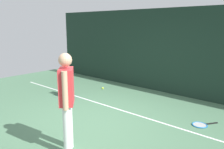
{
  "coord_description": "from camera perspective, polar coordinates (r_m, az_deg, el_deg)",
  "views": [
    {
      "loc": [
        3.52,
        -3.56,
        2.14
      ],
      "look_at": [
        0.0,
        0.4,
        1.0
      ],
      "focal_mm": 37.27,
      "sensor_mm": 36.0,
      "label": 1
    }
  ],
  "objects": [
    {
      "name": "ground_plane",
      "position": [
        5.45,
        -2.85,
        -11.01
      ],
      "size": [
        12.0,
        12.0,
        0.0
      ],
      "primitive_type": "plane",
      "color": "#4C7556"
    },
    {
      "name": "back_fence",
      "position": [
        7.49,
        13.4,
        5.53
      ],
      "size": [
        10.0,
        0.1,
        2.64
      ],
      "primitive_type": "cube",
      "color": "#192D23",
      "rests_on": "ground"
    },
    {
      "name": "court_line",
      "position": [
        5.99,
        2.47,
        -8.79
      ],
      "size": [
        9.0,
        0.05,
        0.0
      ],
      "primitive_type": "cube",
      "color": "white",
      "rests_on": "ground"
    },
    {
      "name": "tennis_player",
      "position": [
        3.93,
        -11.03,
        -5.49
      ],
      "size": [
        0.44,
        0.43,
        1.7
      ],
      "rotation": [
        0.0,
        0.0,
        2.39
      ],
      "color": "white",
      "rests_on": "ground"
    },
    {
      "name": "tennis_racket",
      "position": [
        5.51,
        20.97,
        -11.43
      ],
      "size": [
        0.49,
        0.61,
        0.03
      ],
      "rotation": [
        0.0,
        0.0,
        4.12
      ],
      "color": "black",
      "rests_on": "ground"
    },
    {
      "name": "backpack",
      "position": [
        7.29,
        -11.57,
        -3.46
      ],
      "size": [
        0.34,
        0.34,
        0.44
      ],
      "rotation": [
        0.0,
        0.0,
        0.25
      ],
      "color": "#1E478C",
      "rests_on": "ground"
    },
    {
      "name": "tennis_ball_near_player",
      "position": [
        7.88,
        -2.28,
        -3.37
      ],
      "size": [
        0.07,
        0.07,
        0.07
      ],
      "primitive_type": "sphere",
      "color": "#CCE033",
      "rests_on": "ground"
    },
    {
      "name": "water_bottle",
      "position": [
        6.75,
        -10.21,
        -5.56
      ],
      "size": [
        0.07,
        0.07,
        0.22
      ],
      "primitive_type": "cylinder",
      "color": "#D84C26",
      "rests_on": "ground"
    }
  ]
}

